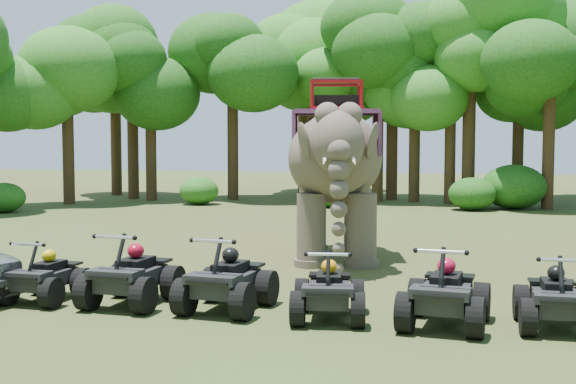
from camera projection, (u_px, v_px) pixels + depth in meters
The scene contains 23 objects.
ground at pixel (273, 294), 13.92m from camera, with size 110.00×110.00×0.00m, color #47381E.
elephant at pixel (336, 168), 17.99m from camera, with size 2.38×5.42×4.55m, color #4B3D36, non-canonical shape.
atv_0 at pixel (45, 270), 13.31m from camera, with size 1.14×1.57×1.16m, color black, non-canonical shape.
atv_1 at pixel (132, 268), 12.99m from camera, with size 1.33×1.82×1.35m, color black, non-canonical shape.
atv_2 at pixel (227, 272), 12.56m from camera, with size 1.32×1.81×1.34m, color black, non-canonical shape.
atv_3 at pixel (329, 283), 11.93m from camera, with size 1.19×1.63×1.21m, color black, non-canonical shape.
atv_4 at pixel (445, 285), 11.47m from camera, with size 1.31×1.79×1.33m, color black, non-canonical shape.
atv_5 at pixel (557, 291), 11.30m from camera, with size 1.20×1.64×1.22m, color black, non-canonical shape.
tree_0 at pixel (392, 109), 36.29m from camera, with size 6.40×6.40×9.15m, color #195114, non-canonical shape.
tree_1 at pixel (469, 99), 33.49m from camera, with size 6.91×6.91×9.88m, color #195114, non-canonical shape.
tree_2 at pixel (549, 128), 31.12m from camera, with size 4.92×4.92×7.02m, color #195114, non-canonical shape.
tree_29 at pixel (68, 120), 33.85m from camera, with size 5.52×5.52×7.88m, color #195114, non-canonical shape.
tree_30 at pixel (151, 121), 35.96m from camera, with size 5.59×5.59×7.99m, color #195114, non-canonical shape.
tree_31 at pixel (233, 118), 36.46m from camera, with size 5.81×5.81×8.29m, color #195114, non-canonical shape.
tree_32 at pixel (312, 113), 38.07m from camera, with size 6.25×6.25×8.93m, color #195114, non-canonical shape.
tree_33 at pixel (133, 114), 36.85m from camera, with size 6.10×6.10×8.71m, color #195114, non-canonical shape.
tree_36 at pixel (378, 118), 35.34m from camera, with size 5.73×5.73×8.19m, color #195114, non-canonical shape.
tree_37 at pixel (415, 119), 35.13m from camera, with size 5.63×5.63×8.05m, color #195114, non-canonical shape.
tree_38 at pixel (518, 122), 34.73m from camera, with size 5.44×5.44×7.77m, color #195114, non-canonical shape.
tree_39 at pixel (303, 107), 41.66m from camera, with size 6.90×6.90×9.86m, color #195114, non-canonical shape.
tree_40 at pixel (344, 127), 39.62m from camera, with size 5.26×5.26×7.52m, color #195114, non-canonical shape.
tree_42 at pixel (450, 128), 34.01m from camera, with size 5.03×5.03×7.19m, color #195114, non-canonical shape.
tree_43 at pixel (116, 111), 39.59m from camera, with size 6.49×6.49×9.27m, color #195114, non-canonical shape.
Camera 1 is at (3.53, -13.29, 2.94)m, focal length 45.00 mm.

